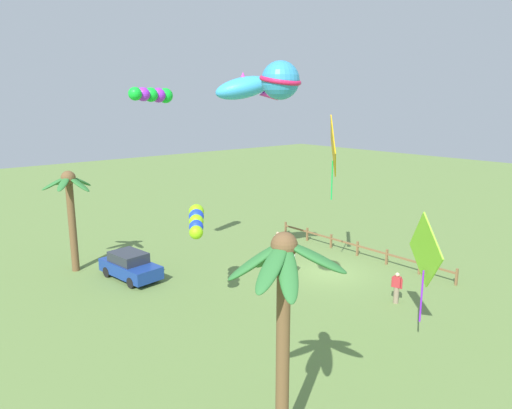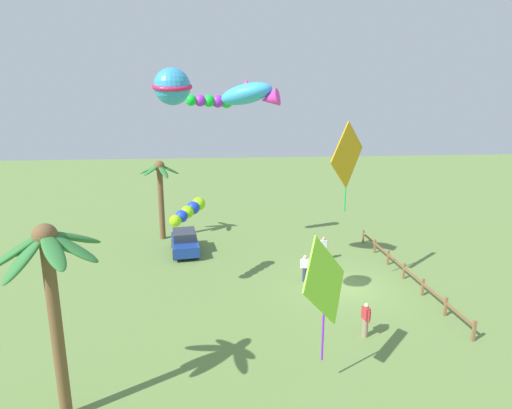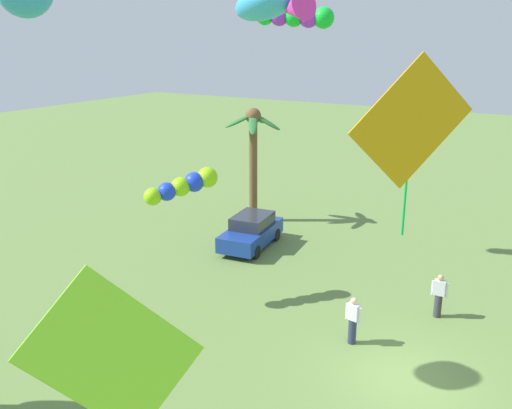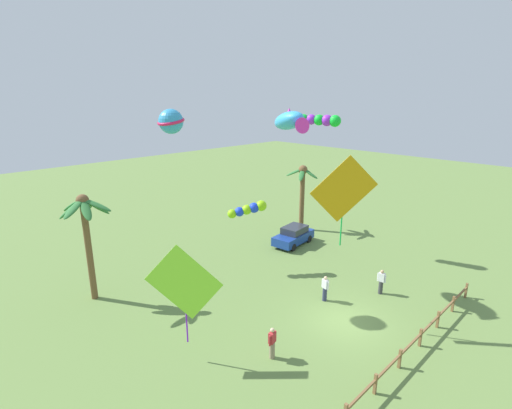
# 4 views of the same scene
# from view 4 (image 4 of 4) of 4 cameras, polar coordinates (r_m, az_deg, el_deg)

# --- Properties ---
(ground_plane) EXTENTS (120.00, 120.00, 0.00)m
(ground_plane) POSITION_cam_4_polar(r_m,az_deg,el_deg) (22.23, 13.07, -16.68)
(ground_plane) COLOR olive
(palm_tree_0) EXTENTS (2.98, 3.16, 6.51)m
(palm_tree_0) POSITION_cam_4_polar(r_m,az_deg,el_deg) (23.89, -24.19, -2.32)
(palm_tree_0) COLOR brown
(palm_tree_0) RESTS_ON ground
(palm_tree_1) EXTENTS (2.85, 2.97, 5.94)m
(palm_tree_1) POSITION_cam_4_polar(r_m,az_deg,el_deg) (34.17, 6.93, 2.99)
(palm_tree_1) COLOR brown
(palm_tree_1) RESTS_ON ground
(rail_fence) EXTENTS (13.38, 0.12, 0.95)m
(rail_fence) POSITION_cam_4_polar(r_m,az_deg,el_deg) (21.22, 23.41, -17.54)
(rail_fence) COLOR brown
(rail_fence) RESTS_ON ground
(parked_car_0) EXTENTS (4.08, 2.16, 1.51)m
(parked_car_0) POSITION_cam_4_polar(r_m,az_deg,el_deg) (31.58, 5.65, -4.63)
(parked_car_0) COLOR navy
(parked_car_0) RESTS_ON ground
(spectator_0) EXTENTS (0.54, 0.31, 1.59)m
(spectator_0) POSITION_cam_4_polar(r_m,az_deg,el_deg) (18.80, 2.44, -19.97)
(spectator_0) COLOR gray
(spectator_0) RESTS_ON ground
(spectator_1) EXTENTS (0.29, 0.54, 1.59)m
(spectator_1) POSITION_cam_4_polar(r_m,az_deg,el_deg) (23.54, 10.28, -12.23)
(spectator_1) COLOR #2D3351
(spectator_1) RESTS_ON ground
(spectator_2) EXTENTS (0.27, 0.55, 1.59)m
(spectator_2) POSITION_cam_4_polar(r_m,az_deg,el_deg) (25.14, 18.22, -10.90)
(spectator_2) COLOR #38383D
(spectator_2) RESTS_ON ground
(kite_diamond_0) EXTENTS (2.37, 2.41, 4.63)m
(kite_diamond_0) POSITION_cam_4_polar(r_m,az_deg,el_deg) (19.24, 12.96, 2.10)
(kite_diamond_0) COLOR #D69B0C
(kite_tube_1) EXTENTS (2.35, 1.82, 1.15)m
(kite_tube_1) POSITION_cam_4_polar(r_m,az_deg,el_deg) (25.94, -1.12, -0.71)
(kite_tube_1) COLOR #8FDD15
(kite_fish_2) EXTENTS (2.44, 3.42, 1.55)m
(kite_fish_2) POSITION_cam_4_polar(r_m,az_deg,el_deg) (22.82, 5.15, 12.31)
(kite_fish_2) COLOR #38A8F0
(kite_tube_3) EXTENTS (1.52, 3.03, 0.85)m
(kite_tube_3) POSITION_cam_4_polar(r_m,az_deg,el_deg) (28.55, 9.71, 12.34)
(kite_tube_3) COLOR #13CD2F
(kite_ball_4) EXTENTS (1.56, 1.55, 1.34)m
(kite_ball_4) POSITION_cam_4_polar(r_m,az_deg,el_deg) (21.46, -12.61, 12.03)
(kite_ball_4) COLOR #3296CE
(kite_diamond_5) EXTENTS (2.67, 2.20, 4.71)m
(kite_diamond_5) POSITION_cam_4_polar(r_m,az_deg,el_deg) (17.37, -10.65, -11.53)
(kite_diamond_5) COLOR #91F02E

